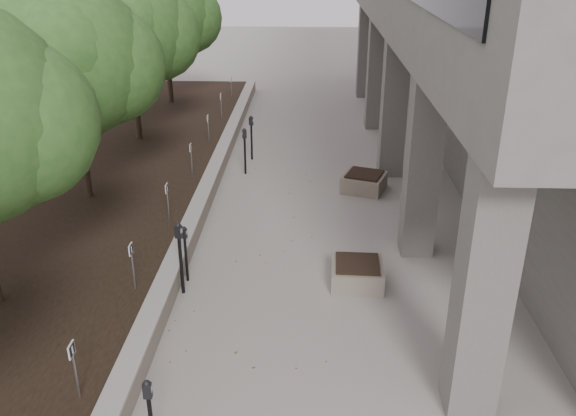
# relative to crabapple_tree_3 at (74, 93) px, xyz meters

# --- Properties ---
(retaining_wall) EXTENTS (0.39, 26.00, 0.50)m
(retaining_wall) POSITION_rel_crabapple_tree_3_xyz_m (2.97, 1.00, -2.87)
(retaining_wall) COLOR gray
(retaining_wall) RESTS_ON ground
(planting_bed) EXTENTS (7.00, 26.00, 0.40)m
(planting_bed) POSITION_rel_crabapple_tree_3_xyz_m (-0.70, 1.00, -2.92)
(planting_bed) COLOR black
(planting_bed) RESTS_ON ground
(crabapple_tree_3) EXTENTS (4.60, 4.00, 5.44)m
(crabapple_tree_3) POSITION_rel_crabapple_tree_3_xyz_m (0.00, 0.00, 0.00)
(crabapple_tree_3) COLOR #2E5C23
(crabapple_tree_3) RESTS_ON planting_bed
(crabapple_tree_4) EXTENTS (4.60, 4.00, 5.44)m
(crabapple_tree_4) POSITION_rel_crabapple_tree_3_xyz_m (0.00, 5.00, 0.00)
(crabapple_tree_4) COLOR #2E5C23
(crabapple_tree_4) RESTS_ON planting_bed
(crabapple_tree_5) EXTENTS (4.60, 4.00, 5.44)m
(crabapple_tree_5) POSITION_rel_crabapple_tree_3_xyz_m (0.00, 10.00, 0.00)
(crabapple_tree_5) COLOR #2E5C23
(crabapple_tree_5) RESTS_ON planting_bed
(parking_sign_2) EXTENTS (0.04, 0.22, 0.96)m
(parking_sign_2) POSITION_rel_crabapple_tree_3_xyz_m (2.45, -7.50, -2.24)
(parking_sign_2) COLOR black
(parking_sign_2) RESTS_ON planting_bed
(parking_sign_3) EXTENTS (0.04, 0.22, 0.96)m
(parking_sign_3) POSITION_rel_crabapple_tree_3_xyz_m (2.45, -4.50, -2.24)
(parking_sign_3) COLOR black
(parking_sign_3) RESTS_ON planting_bed
(parking_sign_4) EXTENTS (0.04, 0.22, 0.96)m
(parking_sign_4) POSITION_rel_crabapple_tree_3_xyz_m (2.45, -1.50, -2.24)
(parking_sign_4) COLOR black
(parking_sign_4) RESTS_ON planting_bed
(parking_sign_5) EXTENTS (0.04, 0.22, 0.96)m
(parking_sign_5) POSITION_rel_crabapple_tree_3_xyz_m (2.45, 1.50, -2.24)
(parking_sign_5) COLOR black
(parking_sign_5) RESTS_ON planting_bed
(parking_sign_6) EXTENTS (0.04, 0.22, 0.96)m
(parking_sign_6) POSITION_rel_crabapple_tree_3_xyz_m (2.45, 4.50, -2.24)
(parking_sign_6) COLOR black
(parking_sign_6) RESTS_ON planting_bed
(parking_sign_7) EXTENTS (0.04, 0.22, 0.96)m
(parking_sign_7) POSITION_rel_crabapple_tree_3_xyz_m (2.45, 7.50, -2.24)
(parking_sign_7) COLOR black
(parking_sign_7) RESTS_ON planting_bed
(parking_sign_8) EXTENTS (0.04, 0.22, 0.96)m
(parking_sign_8) POSITION_rel_crabapple_tree_3_xyz_m (2.45, 10.50, -2.24)
(parking_sign_8) COLOR black
(parking_sign_8) RESTS_ON planting_bed
(parking_meter_2) EXTENTS (0.18, 0.15, 1.57)m
(parking_meter_2) POSITION_rel_crabapple_tree_3_xyz_m (3.25, -3.99, -2.34)
(parking_meter_2) COLOR black
(parking_meter_2) RESTS_ON ground
(parking_meter_3) EXTENTS (0.14, 0.12, 1.26)m
(parking_meter_3) POSITION_rel_crabapple_tree_3_xyz_m (3.25, -3.51, -2.49)
(parking_meter_3) COLOR black
(parking_meter_3) RESTS_ON ground
(parking_meter_4) EXTENTS (0.17, 0.14, 1.44)m
(parking_meter_4) POSITION_rel_crabapple_tree_3_xyz_m (3.82, 2.79, -2.40)
(parking_meter_4) COLOR black
(parking_meter_4) RESTS_ON ground
(parking_meter_5) EXTENTS (0.17, 0.15, 1.45)m
(parking_meter_5) POSITION_rel_crabapple_tree_3_xyz_m (3.89, 4.11, -2.39)
(parking_meter_5) COLOR black
(parking_meter_5) RESTS_ON ground
(planter_front) EXTENTS (1.10, 1.10, 0.49)m
(planter_front) POSITION_rel_crabapple_tree_3_xyz_m (6.78, -3.49, -2.87)
(planter_front) COLOR gray
(planter_front) RESTS_ON ground
(planter_back) EXTENTS (1.41, 1.41, 0.52)m
(planter_back) POSITION_rel_crabapple_tree_3_xyz_m (7.32, 1.61, -2.86)
(planter_back) COLOR gray
(planter_back) RESTS_ON ground
(berry_scatter) EXTENTS (3.30, 14.10, 0.02)m
(berry_scatter) POSITION_rel_crabapple_tree_3_xyz_m (4.70, -3.00, -3.11)
(berry_scatter) COLOR maroon
(berry_scatter) RESTS_ON ground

